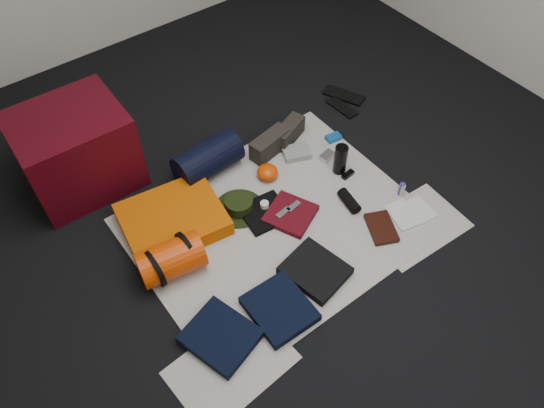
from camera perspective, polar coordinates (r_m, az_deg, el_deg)
floor at (r=3.15m, az=0.49°, el=-2.35°), size 4.50×4.50×0.02m
newspaper_mat at (r=3.14m, az=0.49°, el=-2.21°), size 1.60×1.30×0.01m
newspaper_sheet_front_left at (r=2.72m, az=-4.40°, el=-16.90°), size 0.61×0.44×0.00m
newspaper_sheet_front_right at (r=3.25m, az=15.13°, el=-2.23°), size 0.60×0.43×0.00m
red_cabinet at (r=3.38m, az=-20.33°, el=5.40°), size 0.64×0.54×0.52m
sleeping_pad at (r=3.14m, az=-10.61°, el=-1.62°), size 0.63×0.55×0.10m
stuff_sack at (r=2.92m, az=-10.81°, el=-5.89°), size 0.38×0.26×0.21m
sack_strap_left at (r=2.90m, az=-12.52°, el=-6.80°), size 0.02×0.22×0.22m
sack_strap_right at (r=2.93m, az=-9.14°, el=-4.88°), size 0.02×0.22×0.22m
navy_duffel at (r=3.35m, az=-6.92°, el=4.84°), size 0.44×0.25×0.22m
boonie_brim at (r=3.21m, az=-3.54°, el=-0.47°), size 0.39×0.39×0.01m
boonie_crown at (r=3.18m, az=-3.58°, el=-0.01°), size 0.17×0.17×0.07m
hiking_boot_left at (r=3.47m, az=-0.25°, el=6.44°), size 0.30×0.16×0.14m
hiking_boot_right at (r=3.57m, az=1.81°, el=7.72°), size 0.28×0.19×0.13m
flip_flop_left at (r=3.88m, az=7.54°, el=10.26°), size 0.11×0.25×0.01m
flip_flop_right at (r=3.99m, az=7.71°, el=11.50°), size 0.22×0.32×0.02m
trousers_navy_a at (r=2.75m, az=-5.56°, el=-13.98°), size 0.38×0.41×0.05m
trousers_navy_b at (r=2.81m, az=0.82°, el=-11.19°), size 0.30×0.34×0.05m
trousers_charcoal at (r=2.93m, az=4.65°, el=-7.14°), size 0.34×0.37×0.05m
black_tshirt at (r=3.17m, az=-0.77°, el=-0.94°), size 0.29×0.28×0.03m
red_shirt at (r=3.16m, az=1.99°, el=-1.10°), size 0.35×0.35×0.03m
orange_stuff_sack at (r=3.34m, az=-0.50°, el=3.43°), size 0.17×0.17×0.09m
first_aid_pouch at (r=3.49m, az=2.64°, el=5.55°), size 0.21×0.18×0.04m
water_bottle at (r=3.36m, az=7.37°, el=4.78°), size 0.09×0.09×0.21m
speaker at (r=3.24m, az=8.30°, el=0.34°), size 0.09×0.18×0.07m
compact_camera at (r=3.49m, az=5.94°, el=5.12°), size 0.11×0.08×0.04m
cyan_case at (r=3.62m, az=6.62°, el=7.12°), size 0.11×0.08×0.03m
toiletry_purple at (r=3.34m, az=13.74°, el=1.56°), size 0.04×0.04×0.10m
toiletry_clear at (r=3.34m, az=13.82°, el=1.45°), size 0.04×0.04×0.09m
paperback_book at (r=3.16m, az=11.68°, el=-2.52°), size 0.23×0.26×0.03m
map_booklet at (r=3.26m, az=13.85°, el=-1.13°), size 0.18×0.23×0.01m
map_printout at (r=3.32m, az=15.53°, el=-0.62°), size 0.16×0.20×0.01m
sunglasses at (r=3.41m, az=8.17°, el=3.16°), size 0.09×0.05×0.02m
key_cluster at (r=2.71m, az=-4.98°, el=-16.66°), size 0.08×0.08×0.01m
tape_roll at (r=3.17m, az=-0.81°, el=-0.08°), size 0.05×0.05×0.04m
energy_bar_a at (r=3.13m, az=1.21°, el=-0.94°), size 0.10×0.05×0.01m
energy_bar_b at (r=3.17m, az=2.35°, el=-0.25°), size 0.10×0.05×0.01m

